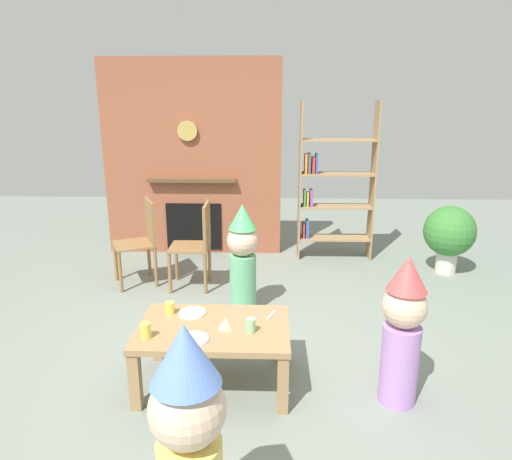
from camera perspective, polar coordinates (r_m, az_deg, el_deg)
The scene contains 17 objects.
ground_plane at distance 3.66m, azimuth -2.66°, elevation -15.51°, with size 12.00×12.00×0.00m, color gray.
brick_fireplace_feature at distance 5.84m, azimuth -7.86°, elevation 8.68°, with size 2.20×0.28×2.40m.
bookshelf at distance 5.65m, azimuth 9.25°, elevation 5.35°, with size 0.90×0.28×1.90m.
coffee_table at distance 3.20m, azimuth -5.27°, elevation -12.84°, with size 1.02×0.68×0.44m.
paper_cup_near_left at distance 3.05m, azimuth -0.67°, elevation -11.77°, with size 0.06×0.06×0.09m, color #8CD18C.
paper_cup_near_right at distance 3.35m, azimuth -10.64°, elevation -9.50°, with size 0.07×0.07×0.09m, color #F2CC4C.
paper_cup_center at distance 3.06m, azimuth -13.54°, elevation -12.06°, with size 0.07×0.07×0.10m, color #F2CC4C.
paper_plate_front at distance 3.35m, azimuth -7.90°, elevation -10.14°, with size 0.19×0.19×0.01m, color white.
paper_plate_rear at distance 3.01m, azimuth -7.85°, elevation -13.29°, with size 0.20×0.20×0.01m, color white.
birthday_cake_slice at distance 3.11m, azimuth -3.78°, elevation -11.36°, with size 0.10×0.10×0.08m, color #EAC68C.
table_fork at distance 3.29m, azimuth 1.92°, elevation -10.48°, with size 0.15×0.02×0.01m, color silver.
child_with_cone_hat at distance 2.02m, azimuth -8.33°, elevation -24.80°, with size 0.31×0.31×1.11m.
child_in_pink at distance 3.08m, azimuth 17.76°, elevation -11.46°, with size 0.28×0.28×1.00m.
child_by_the_chairs at distance 4.17m, azimuth -1.66°, elevation -3.25°, with size 0.28×0.28×1.02m.
dining_chair_left at distance 4.99m, azimuth -13.95°, elevation -0.84°, with size 0.53×0.53×0.90m.
dining_chair_middle at distance 4.76m, azimuth -7.20°, elevation -1.29°, with size 0.41×0.41×0.90m.
potted_plant_tall at distance 5.58m, azimuth 22.88°, elevation -0.36°, with size 0.57×0.57×0.77m.
Camera 1 is at (0.27, -3.11, 1.90)m, focal length 32.21 mm.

